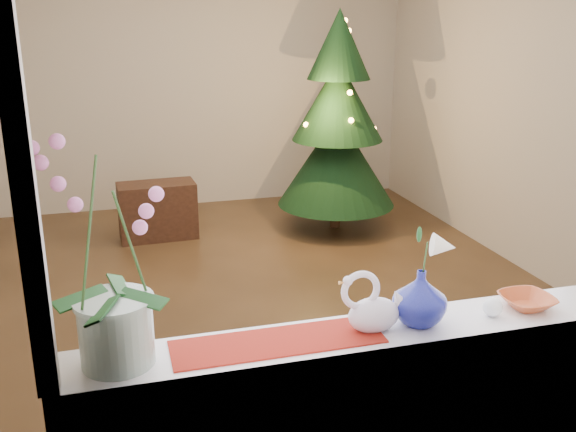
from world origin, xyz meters
name	(u,v)px	position (x,y,z in m)	size (l,w,h in m)	color
ground	(246,296)	(0.00, 0.00, 0.00)	(5.00, 5.00, 0.00)	#362516
wall_back	(192,76)	(0.00, 2.50, 1.35)	(4.50, 0.10, 2.70)	beige
wall_front	(409,220)	(0.00, -2.50, 1.35)	(4.50, 0.10, 2.70)	beige
wall_right	(534,98)	(2.25, 0.00, 1.35)	(0.10, 5.00, 2.70)	beige
windowsill	(385,333)	(0.00, -2.37, 0.90)	(2.20, 0.26, 0.04)	white
window_frame	(411,103)	(0.00, -2.47, 1.70)	(2.22, 0.06, 1.60)	white
runner	(278,342)	(-0.38, -2.37, 0.92)	(0.70, 0.20, 0.01)	maroon
orchid_pot	(109,254)	(-0.89, -2.36, 1.28)	(0.24, 0.24, 0.71)	silver
swan	(374,302)	(-0.05, -2.37, 1.02)	(0.25, 0.11, 0.21)	silver
blue_vase	(420,293)	(0.13, -2.37, 1.03)	(0.22, 0.22, 0.23)	navy
lily	(424,239)	(0.13, -2.37, 1.23)	(0.12, 0.07, 0.17)	white
paperweight	(493,307)	(0.40, -2.39, 0.95)	(0.07, 0.07, 0.07)	white
amber_dish	(527,302)	(0.57, -2.36, 0.94)	(0.16, 0.16, 0.04)	#AD451F
xmas_tree	(337,123)	(1.16, 1.33, 1.00)	(1.10, 1.10, 2.01)	black
side_table	(158,211)	(-0.49, 1.47, 0.26)	(0.68, 0.34, 0.51)	black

